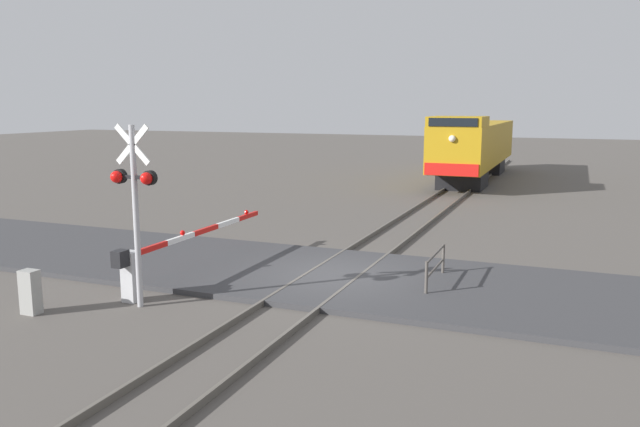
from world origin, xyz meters
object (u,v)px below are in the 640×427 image
Objects in this scene: utility_cabinet at (30,292)px; guard_railing at (435,265)px; locomotive at (475,146)px; crossing_signal at (134,194)px; crossing_gate at (157,257)px.

guard_railing is (8.16, 5.59, 0.09)m from utility_cabinet.
utility_cabinet reaches higher than guard_railing.
locomotive is 3.77× the size of crossing_signal.
utility_cabinet is at bearing -145.58° from guard_railing.
crossing_signal reaches higher than guard_railing.
utility_cabinet is at bearing -145.75° from crossing_signal.
guard_railing is at bearing 34.42° from utility_cabinet.
locomotive reaches higher than guard_railing.
crossing_signal is 1.99× the size of guard_railing.
crossing_gate is (-3.84, -27.69, -1.28)m from locomotive.
locomotive is 15.83× the size of utility_cabinet.
crossing_signal is at bearing 34.25° from utility_cabinet.
guard_railing is at bearing 34.48° from crossing_signal.
utility_cabinet is (-1.54, -2.66, -0.35)m from crossing_gate.
crossing_gate is 3.26× the size of guard_railing.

